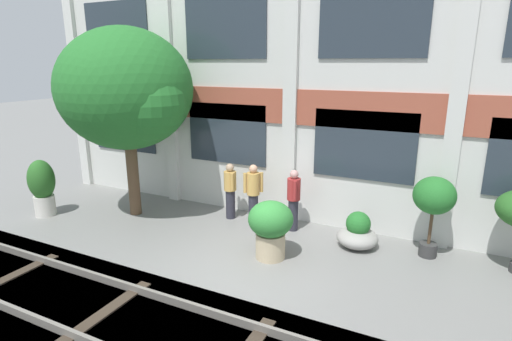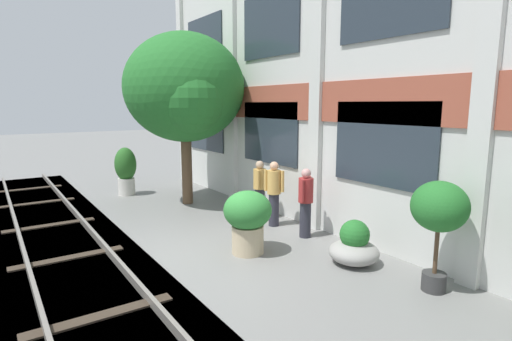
{
  "view_description": "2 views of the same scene",
  "coord_description": "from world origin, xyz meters",
  "px_view_note": "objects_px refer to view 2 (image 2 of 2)",
  "views": [
    {
      "loc": [
        3.76,
        -6.83,
        4.21
      ],
      "look_at": [
        -0.38,
        1.62,
        1.66
      ],
      "focal_mm": 28.0,
      "sensor_mm": 36.0,
      "label": 1
    },
    {
      "loc": [
        7.1,
        -3.71,
        3.05
      ],
      "look_at": [
        -0.59,
        1.52,
        1.5
      ],
      "focal_mm": 28.0,
      "sensor_mm": 36.0,
      "label": 2
    }
  ],
  "objects_px": {
    "potted_plant_low_pan": "(439,212)",
    "resident_by_doorway": "(306,201)",
    "resident_watching_tracks": "(274,192)",
    "potted_plant_wide_bowl": "(354,247)",
    "potted_plant_ribbed_drum": "(126,169)",
    "broadleaf_tree": "(185,91)",
    "resident_near_plants": "(260,188)",
    "potted_plant_stone_basin": "(248,217)"
  },
  "relations": [
    {
      "from": "potted_plant_low_pan",
      "to": "resident_by_doorway",
      "type": "bearing_deg",
      "value": 179.48
    },
    {
      "from": "resident_watching_tracks",
      "to": "potted_plant_wide_bowl",
      "type": "bearing_deg",
      "value": 51.76
    },
    {
      "from": "potted_plant_ribbed_drum",
      "to": "resident_watching_tracks",
      "type": "bearing_deg",
      "value": 20.08
    },
    {
      "from": "potted_plant_wide_bowl",
      "to": "broadleaf_tree",
      "type": "bearing_deg",
      "value": -174.1
    },
    {
      "from": "resident_by_doorway",
      "to": "potted_plant_ribbed_drum",
      "type": "bearing_deg",
      "value": -10.49
    },
    {
      "from": "potted_plant_ribbed_drum",
      "to": "resident_watching_tracks",
      "type": "distance_m",
      "value": 5.96
    },
    {
      "from": "potted_plant_ribbed_drum",
      "to": "resident_watching_tracks",
      "type": "height_order",
      "value": "resident_watching_tracks"
    },
    {
      "from": "resident_near_plants",
      "to": "resident_watching_tracks",
      "type": "bearing_deg",
      "value": 128.53
    },
    {
      "from": "potted_plant_low_pan",
      "to": "resident_by_doorway",
      "type": "distance_m",
      "value": 3.28
    },
    {
      "from": "potted_plant_low_pan",
      "to": "resident_near_plants",
      "type": "height_order",
      "value": "potted_plant_low_pan"
    },
    {
      "from": "potted_plant_ribbed_drum",
      "to": "resident_by_doorway",
      "type": "height_order",
      "value": "potted_plant_ribbed_drum"
    },
    {
      "from": "broadleaf_tree",
      "to": "resident_watching_tracks",
      "type": "bearing_deg",
      "value": 13.66
    },
    {
      "from": "potted_plant_stone_basin",
      "to": "potted_plant_wide_bowl",
      "type": "bearing_deg",
      "value": 40.63
    },
    {
      "from": "potted_plant_wide_bowl",
      "to": "potted_plant_ribbed_drum",
      "type": "distance_m",
      "value": 8.64
    },
    {
      "from": "broadleaf_tree",
      "to": "resident_watching_tracks",
      "type": "height_order",
      "value": "broadleaf_tree"
    },
    {
      "from": "resident_near_plants",
      "to": "broadleaf_tree",
      "type": "bearing_deg",
      "value": -25.92
    },
    {
      "from": "broadleaf_tree",
      "to": "potted_plant_low_pan",
      "type": "relative_size",
      "value": 2.78
    },
    {
      "from": "potted_plant_low_pan",
      "to": "potted_plant_stone_basin",
      "type": "distance_m",
      "value": 3.59
    },
    {
      "from": "broadleaf_tree",
      "to": "potted_plant_wide_bowl",
      "type": "relative_size",
      "value": 5.34
    },
    {
      "from": "broadleaf_tree",
      "to": "potted_plant_low_pan",
      "type": "height_order",
      "value": "broadleaf_tree"
    },
    {
      "from": "potted_plant_ribbed_drum",
      "to": "resident_by_doorway",
      "type": "relative_size",
      "value": 1.0
    },
    {
      "from": "potted_plant_ribbed_drum",
      "to": "potted_plant_stone_basin",
      "type": "xyz_separation_m",
      "value": [
        6.8,
        0.48,
        -0.11
      ]
    },
    {
      "from": "potted_plant_stone_basin",
      "to": "resident_near_plants",
      "type": "height_order",
      "value": "resident_near_plants"
    },
    {
      "from": "potted_plant_stone_basin",
      "to": "resident_by_doorway",
      "type": "relative_size",
      "value": 0.81
    },
    {
      "from": "potted_plant_ribbed_drum",
      "to": "potted_plant_stone_basin",
      "type": "bearing_deg",
      "value": 4.0
    },
    {
      "from": "broadleaf_tree",
      "to": "resident_by_doorway",
      "type": "distance_m",
      "value": 5.25
    },
    {
      "from": "potted_plant_wide_bowl",
      "to": "potted_plant_low_pan",
      "type": "relative_size",
      "value": 0.52
    },
    {
      "from": "broadleaf_tree",
      "to": "potted_plant_stone_basin",
      "type": "xyz_separation_m",
      "value": [
        4.58,
        -0.75,
        -2.67
      ]
    },
    {
      "from": "broadleaf_tree",
      "to": "potted_plant_stone_basin",
      "type": "height_order",
      "value": "broadleaf_tree"
    },
    {
      "from": "resident_watching_tracks",
      "to": "potted_plant_ribbed_drum",
      "type": "bearing_deg",
      "value": -104.52
    },
    {
      "from": "potted_plant_low_pan",
      "to": "resident_near_plants",
      "type": "distance_m",
      "value": 5.13
    },
    {
      "from": "resident_near_plants",
      "to": "potted_plant_ribbed_drum",
      "type": "bearing_deg",
      "value": -21.21
    },
    {
      "from": "broadleaf_tree",
      "to": "potted_plant_low_pan",
      "type": "distance_m",
      "value": 8.05
    },
    {
      "from": "potted_plant_stone_basin",
      "to": "resident_near_plants",
      "type": "distance_m",
      "value": 2.56
    },
    {
      "from": "potted_plant_wide_bowl",
      "to": "resident_by_doorway",
      "type": "xyz_separation_m",
      "value": [
        -1.71,
        0.25,
        0.53
      ]
    },
    {
      "from": "resident_watching_tracks",
      "to": "resident_near_plants",
      "type": "xyz_separation_m",
      "value": [
        -0.75,
        0.09,
        -0.04
      ]
    },
    {
      "from": "potted_plant_ribbed_drum",
      "to": "resident_near_plants",
      "type": "distance_m",
      "value": 5.29
    },
    {
      "from": "potted_plant_stone_basin",
      "to": "resident_watching_tracks",
      "type": "relative_size",
      "value": 0.8
    },
    {
      "from": "potted_plant_stone_basin",
      "to": "resident_watching_tracks",
      "type": "distance_m",
      "value": 1.98
    },
    {
      "from": "broadleaf_tree",
      "to": "resident_by_doorway",
      "type": "bearing_deg",
      "value": 11.28
    },
    {
      "from": "potted_plant_ribbed_drum",
      "to": "potted_plant_stone_basin",
      "type": "relative_size",
      "value": 1.23
    },
    {
      "from": "potted_plant_low_pan",
      "to": "resident_by_doorway",
      "type": "xyz_separation_m",
      "value": [
        -3.24,
        0.03,
        -0.49
      ]
    }
  ]
}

